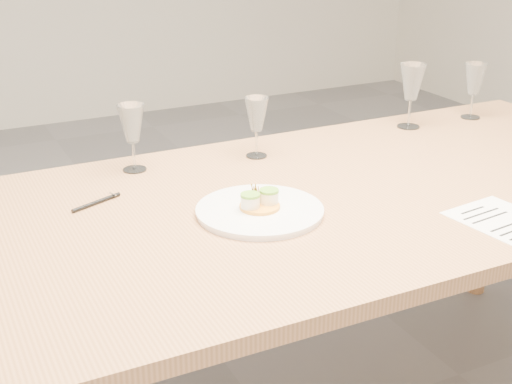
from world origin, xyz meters
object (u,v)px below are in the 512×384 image
dinner_plate (260,209)px  wine_glass_1 (256,116)px  wine_glass_0 (132,125)px  wine_glass_2 (412,83)px  wine_glass_3 (475,80)px  ballpoint_pen (97,202)px  recipe_sheet (507,221)px  dining_table (285,225)px

dinner_plate → wine_glass_1: (0.18, 0.38, 0.11)m
dinner_plate → wine_glass_1: size_ratio=1.73×
wine_glass_0 → wine_glass_2: wine_glass_2 is taller
wine_glass_1 → wine_glass_3: bearing=2.1°
ballpoint_pen → wine_glass_1: size_ratio=0.76×
recipe_sheet → wine_glass_0: (-0.68, 0.72, 0.13)m
dinner_plate → ballpoint_pen: (-0.34, 0.23, -0.01)m
wine_glass_2 → wine_glass_3: 0.26m
wine_glass_0 → wine_glass_3: wine_glass_3 is taller
wine_glass_1 → wine_glass_2: (0.58, 0.04, 0.02)m
dining_table → wine_glass_2: size_ratio=11.34×
recipe_sheet → wine_glass_2: 0.77m
ballpoint_pen → wine_glass_1: (0.52, 0.14, 0.12)m
ballpoint_pen → wine_glass_1: bearing=-7.7°
dinner_plate → wine_glass_2: wine_glass_2 is taller
dining_table → ballpoint_pen: ballpoint_pen is taller
recipe_sheet → dinner_plate: bearing=142.1°
ballpoint_pen → wine_glass_0: size_ratio=0.72×
wine_glass_0 → wine_glass_3: size_ratio=0.99×
dinner_plate → wine_glass_3: size_ratio=1.62×
wine_glass_2 → dining_table: bearing=-151.1°
wine_glass_2 → wine_glass_3: (0.26, -0.01, -0.02)m
recipe_sheet → wine_glass_1: size_ratio=1.50×
wine_glass_0 → dining_table: bearing=-54.4°
dining_table → recipe_sheet: recipe_sheet is taller
wine_glass_3 → dinner_plate: bearing=-158.3°
dinner_plate → dining_table: bearing=25.8°
dining_table → recipe_sheet: size_ratio=8.99×
wine_glass_1 → wine_glass_3: 0.85m
dinner_plate → recipe_sheet: (0.50, -0.30, -0.01)m
recipe_sheet → wine_glass_2: wine_glass_2 is taller
dinner_plate → wine_glass_3: bearing=21.7°
ballpoint_pen → wine_glass_0: wine_glass_0 is taller
dining_table → dinner_plate: size_ratio=7.78×
recipe_sheet → wine_glass_1: wine_glass_1 is taller
dining_table → wine_glass_3: 1.02m
dining_table → wine_glass_1: wine_glass_1 is taller
recipe_sheet → ballpoint_pen: ballpoint_pen is taller
dining_table → wine_glass_1: (0.09, 0.33, 0.19)m
ballpoint_pen → wine_glass_0: (0.16, 0.19, 0.13)m
wine_glass_1 → wine_glass_2: wine_glass_2 is taller
wine_glass_2 → wine_glass_3: size_ratio=1.11×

